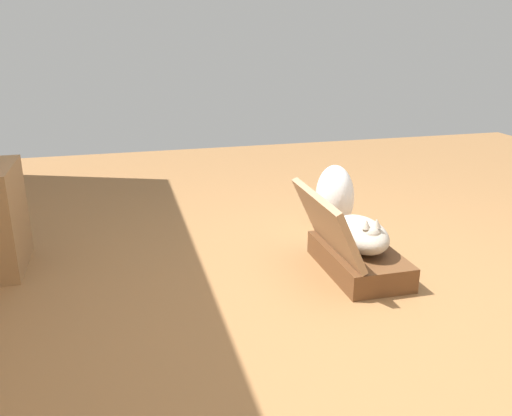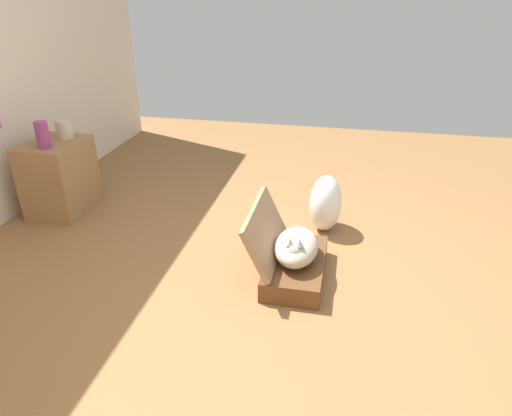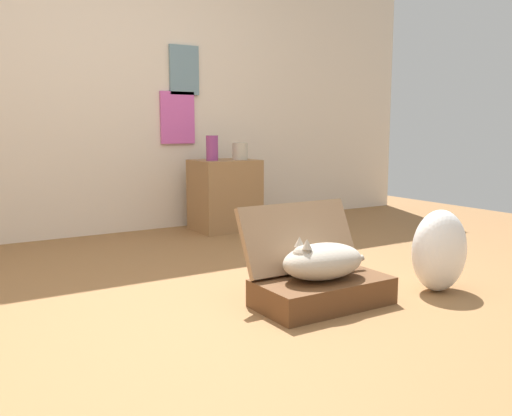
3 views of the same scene
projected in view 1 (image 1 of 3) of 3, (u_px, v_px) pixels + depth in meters
The scene contains 5 objects.
ground_plane at pixel (358, 307), 2.60m from camera, with size 7.68×7.68×0.00m, color olive.
suitcase_base at pixel (358, 260), 2.96m from camera, with size 0.66×0.37×0.14m, color brown.
suitcase_lid at pixel (327, 223), 2.84m from camera, with size 0.66×0.37×0.04m, color #9B7756.
cat at pixel (361, 234), 2.90m from camera, with size 0.52×0.27×0.22m.
plastic_bag_white at pixel (335, 197), 3.57m from camera, with size 0.33×0.25×0.44m, color white.
Camera 1 is at (-2.10, 1.07, 1.29)m, focal length 37.04 mm.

